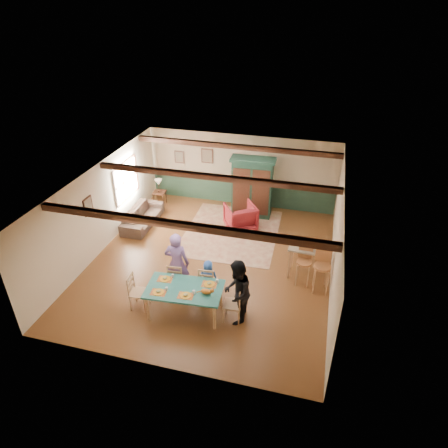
% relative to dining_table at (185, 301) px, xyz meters
% --- Properties ---
extents(floor, '(8.00, 8.00, 0.00)m').
position_rel_dining_table_xyz_m(floor, '(0.01, 2.26, -0.39)').
color(floor, '#583118').
rests_on(floor, ground).
extents(wall_back, '(7.00, 0.02, 2.70)m').
position_rel_dining_table_xyz_m(wall_back, '(0.01, 6.26, 0.96)').
color(wall_back, beige).
rests_on(wall_back, floor).
extents(wall_left, '(0.02, 8.00, 2.70)m').
position_rel_dining_table_xyz_m(wall_left, '(-3.49, 2.26, 0.96)').
color(wall_left, beige).
rests_on(wall_left, floor).
extents(wall_right, '(0.02, 8.00, 2.70)m').
position_rel_dining_table_xyz_m(wall_right, '(3.51, 2.26, 0.96)').
color(wall_right, beige).
rests_on(wall_right, floor).
extents(ceiling, '(7.00, 8.00, 0.02)m').
position_rel_dining_table_xyz_m(ceiling, '(0.01, 2.26, 2.31)').
color(ceiling, silver).
rests_on(ceiling, wall_back).
extents(wainscot_back, '(6.95, 0.03, 0.90)m').
position_rel_dining_table_xyz_m(wainscot_back, '(0.01, 6.24, 0.06)').
color(wainscot_back, '#1F3A2B').
rests_on(wainscot_back, floor).
extents(ceiling_beam_front, '(6.95, 0.16, 0.16)m').
position_rel_dining_table_xyz_m(ceiling_beam_front, '(0.01, -0.04, 2.22)').
color(ceiling_beam_front, black).
rests_on(ceiling_beam_front, ceiling).
extents(ceiling_beam_mid, '(6.95, 0.16, 0.16)m').
position_rel_dining_table_xyz_m(ceiling_beam_mid, '(0.01, 2.66, 2.22)').
color(ceiling_beam_mid, black).
rests_on(ceiling_beam_mid, ceiling).
extents(ceiling_beam_back, '(6.95, 0.16, 0.16)m').
position_rel_dining_table_xyz_m(ceiling_beam_back, '(0.01, 5.26, 2.22)').
color(ceiling_beam_back, black).
rests_on(ceiling_beam_back, ceiling).
extents(window_left, '(0.06, 1.60, 1.30)m').
position_rel_dining_table_xyz_m(window_left, '(-3.46, 3.96, 1.16)').
color(window_left, white).
rests_on(window_left, wall_left).
extents(picture_left_wall, '(0.04, 0.42, 0.52)m').
position_rel_dining_table_xyz_m(picture_left_wall, '(-3.46, 1.66, 1.36)').
color(picture_left_wall, gray).
rests_on(picture_left_wall, wall_left).
extents(picture_back_a, '(0.45, 0.04, 0.55)m').
position_rel_dining_table_xyz_m(picture_back_a, '(-1.29, 6.23, 1.41)').
color(picture_back_a, gray).
rests_on(picture_back_a, wall_back).
extents(picture_back_b, '(0.38, 0.04, 0.48)m').
position_rel_dining_table_xyz_m(picture_back_b, '(-2.39, 6.23, 1.26)').
color(picture_back_b, gray).
rests_on(picture_back_b, wall_back).
extents(dining_table, '(1.95, 1.18, 0.78)m').
position_rel_dining_table_xyz_m(dining_table, '(0.00, 0.00, 0.00)').
color(dining_table, '#1F635C').
rests_on(dining_table, floor).
extents(dining_chair_far_left, '(0.47, 0.49, 0.99)m').
position_rel_dining_table_xyz_m(dining_chair_far_left, '(-0.47, 0.71, 0.10)').
color(dining_chair_far_left, tan).
rests_on(dining_chair_far_left, floor).
extents(dining_chair_far_right, '(0.47, 0.49, 0.99)m').
position_rel_dining_table_xyz_m(dining_chair_far_right, '(0.36, 0.78, 0.10)').
color(dining_chair_far_right, tan).
rests_on(dining_chair_far_right, floor).
extents(dining_chair_end_left, '(0.49, 0.47, 0.99)m').
position_rel_dining_table_xyz_m(dining_chair_end_left, '(-1.19, -0.09, 0.10)').
color(dining_chair_end_left, tan).
rests_on(dining_chair_end_left, floor).
extents(dining_chair_end_right, '(0.49, 0.47, 0.99)m').
position_rel_dining_table_xyz_m(dining_chair_end_right, '(1.19, 0.09, 0.10)').
color(dining_chair_end_right, tan).
rests_on(dining_chair_end_right, floor).
extents(person_man, '(0.69, 0.48, 1.79)m').
position_rel_dining_table_xyz_m(person_man, '(-0.48, 0.80, 0.51)').
color(person_man, '#7E5B9D').
rests_on(person_man, floor).
extents(person_woman, '(0.71, 0.88, 1.72)m').
position_rel_dining_table_xyz_m(person_woman, '(1.30, 0.10, 0.47)').
color(person_woman, black).
rests_on(person_woman, floor).
extents(person_child, '(0.54, 0.37, 1.05)m').
position_rel_dining_table_xyz_m(person_child, '(0.35, 0.86, 0.13)').
color(person_child, '#2A54A8').
rests_on(person_child, floor).
extents(cat, '(0.38, 0.17, 0.19)m').
position_rel_dining_table_xyz_m(cat, '(0.58, -0.06, 0.48)').
color(cat, orange).
rests_on(cat, dining_table).
extents(place_setting_near_left, '(0.44, 0.34, 0.11)m').
position_rel_dining_table_xyz_m(place_setting_near_left, '(-0.55, -0.30, 0.45)').
color(place_setting_near_left, orange).
rests_on(place_setting_near_left, dining_table).
extents(place_setting_near_center, '(0.44, 0.34, 0.11)m').
position_rel_dining_table_xyz_m(place_setting_near_center, '(0.12, -0.25, 0.45)').
color(place_setting_near_center, orange).
rests_on(place_setting_near_center, dining_table).
extents(place_setting_far_left, '(0.44, 0.34, 0.11)m').
position_rel_dining_table_xyz_m(place_setting_far_left, '(-0.59, 0.21, 0.45)').
color(place_setting_far_left, orange).
rests_on(place_setting_far_left, dining_table).
extents(place_setting_far_right, '(0.44, 0.34, 0.11)m').
position_rel_dining_table_xyz_m(place_setting_far_right, '(0.55, 0.30, 0.45)').
color(place_setting_far_right, orange).
rests_on(place_setting_far_right, dining_table).
extents(area_rug, '(3.15, 3.71, 0.01)m').
position_rel_dining_table_xyz_m(area_rug, '(0.19, 4.09, -0.38)').
color(area_rug, beige).
rests_on(area_rug, floor).
extents(armoire, '(1.56, 0.67, 2.18)m').
position_rel_dining_table_xyz_m(armoire, '(0.58, 5.47, 0.70)').
color(armoire, black).
rests_on(armoire, floor).
extents(armchair, '(1.33, 1.34, 0.89)m').
position_rel_dining_table_xyz_m(armchair, '(0.41, 4.43, 0.05)').
color(armchair, '#541018').
rests_on(armchair, floor).
extents(sofa, '(0.83, 2.08, 0.60)m').
position_rel_dining_table_xyz_m(sofa, '(-2.94, 3.84, -0.09)').
color(sofa, '#3F2F27').
rests_on(sofa, floor).
extents(end_table, '(0.48, 0.48, 0.55)m').
position_rel_dining_table_xyz_m(end_table, '(-2.93, 5.34, -0.12)').
color(end_table, black).
rests_on(end_table, floor).
extents(table_lamp, '(0.28, 0.28, 0.50)m').
position_rel_dining_table_xyz_m(table_lamp, '(-2.93, 5.34, 0.41)').
color(table_lamp, tan).
rests_on(table_lamp, end_table).
extents(counter_table, '(1.21, 0.73, 0.99)m').
position_rel_dining_table_xyz_m(counter_table, '(2.87, 2.34, 0.10)').
color(counter_table, '#B9A990').
rests_on(counter_table, floor).
extents(bar_stool_left, '(0.42, 0.46, 1.16)m').
position_rel_dining_table_xyz_m(bar_stool_left, '(2.74, 1.94, 0.19)').
color(bar_stool_left, '#BF7B4A').
rests_on(bar_stool_left, floor).
extents(bar_stool_right, '(0.48, 0.52, 1.29)m').
position_rel_dining_table_xyz_m(bar_stool_right, '(3.22, 1.76, 0.25)').
color(bar_stool_right, '#BF7B4A').
rests_on(bar_stool_right, floor).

